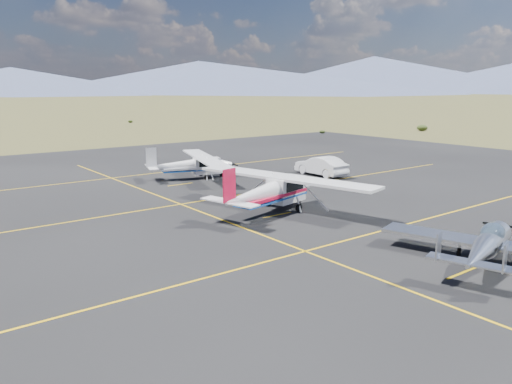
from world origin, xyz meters
name	(u,v)px	position (x,y,z in m)	size (l,w,h in m)	color
ground	(428,237)	(0.00, 0.00, 0.00)	(1600.00, 1600.00, 0.00)	#383D1C
apron	(323,209)	(0.00, 7.00, 0.00)	(72.00, 72.00, 0.02)	black
aircraft_low_wing	(488,244)	(-1.46, -3.64, 0.92)	(6.48, 8.80, 1.92)	silver
aircraft_cessna	(272,190)	(-2.88, 8.12, 1.31)	(7.60, 11.64, 2.95)	silver
aircraft_plain	(192,164)	(-1.14, 19.97, 1.12)	(6.77, 9.83, 2.51)	silver
sedan	(321,166)	(7.74, 15.01, 0.78)	(1.63, 4.67, 1.54)	silver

